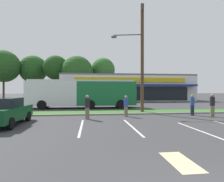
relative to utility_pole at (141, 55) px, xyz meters
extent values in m
cube|color=#386B28|center=(-2.40, 0.15, -5.25)|extent=(56.00, 2.20, 0.12)
cube|color=gray|center=(-2.40, -1.07, -5.25)|extent=(56.00, 0.24, 0.12)
cube|color=silver|center=(-5.07, -5.89, -5.31)|extent=(0.12, 4.80, 0.01)
cube|color=silver|center=(-2.22, -6.17, -5.31)|extent=(0.12, 4.80, 0.01)
cube|color=silver|center=(0.98, -7.66, -5.31)|extent=(0.12, 4.80, 0.01)
cube|color=beige|center=(-1.97, -11.31, -5.31)|extent=(0.70, 1.60, 0.01)
cube|color=silver|center=(2.82, 23.05, -2.90)|extent=(25.43, 13.60, 4.82)
cube|color=black|center=(2.82, 16.21, -3.87)|extent=(21.36, 0.08, 2.51)
cube|color=navy|center=(2.82, 15.55, -2.32)|extent=(23.90, 1.40, 0.35)
cube|color=gold|center=(2.82, 16.17, -1.36)|extent=(20.34, 0.16, 0.87)
cube|color=slate|center=(2.82, 23.05, -0.34)|extent=(25.43, 13.60, 0.30)
cylinder|color=#473323|center=(-24.92, 29.76, -2.85)|extent=(0.44, 0.44, 4.93)
sphere|color=#23511E|center=(-24.92, 29.76, 2.44)|extent=(7.53, 7.53, 7.53)
cylinder|color=#473323|center=(-19.12, 32.91, -2.90)|extent=(0.44, 0.44, 4.82)
sphere|color=#23511E|center=(-19.12, 32.91, 2.14)|extent=(7.02, 7.02, 7.02)
cylinder|color=#473323|center=(-12.95, 30.00, -2.64)|extent=(0.44, 0.44, 5.34)
sphere|color=#1E4719|center=(-12.95, 30.00, 2.27)|extent=(5.99, 5.99, 5.99)
cylinder|color=#473323|center=(-7.68, 28.27, -3.48)|extent=(0.44, 0.44, 3.67)
sphere|color=#23511E|center=(-7.68, 28.27, 1.18)|extent=(7.53, 7.53, 7.53)
cylinder|color=#473323|center=(-1.31, 31.15, -2.81)|extent=(0.44, 0.44, 5.01)
sphere|color=#2D6026|center=(-1.31, 31.15, 2.02)|extent=(6.20, 6.20, 6.20)
cylinder|color=#4C3826|center=(0.14, -0.03, -0.35)|extent=(0.30, 0.30, 9.93)
cube|color=#4C3826|center=(0.14, -0.03, 4.02)|extent=(0.63, 2.38, 0.14)
cylinder|color=#59595B|center=(-1.13, 0.24, 1.84)|extent=(2.56, 0.64, 0.10)
ellipsoid|color=#59595B|center=(-2.40, 0.51, 1.69)|extent=(0.56, 0.32, 0.24)
cube|color=#196638|center=(-2.71, 5.28, -3.61)|extent=(6.73, 2.61, 2.70)
cube|color=silver|center=(-8.81, 5.22, -3.61)|extent=(5.51, 2.60, 2.70)
cube|color=silver|center=(-5.45, 5.25, -2.16)|extent=(11.72, 2.40, 0.20)
cube|color=black|center=(-5.46, 6.56, -3.13)|extent=(11.22, 0.16, 1.19)
cube|color=black|center=(-11.58, 5.20, -3.29)|extent=(0.08, 2.17, 1.51)
cylinder|color=black|center=(-9.71, 4.04, -4.81)|extent=(1.00, 0.31, 1.00)
cylinder|color=black|center=(-9.73, 6.39, -4.81)|extent=(1.00, 0.31, 1.00)
cylinder|color=black|center=(-4.53, 4.09, -4.81)|extent=(1.00, 0.31, 1.00)
cylinder|color=black|center=(-4.55, 6.44, -4.81)|extent=(1.00, 0.31, 1.00)
cylinder|color=black|center=(-1.18, 4.12, -4.81)|extent=(1.00, 0.31, 1.00)
cylinder|color=black|center=(-1.20, 6.47, -4.81)|extent=(1.00, 0.31, 1.00)
cube|color=brown|center=(-10.38, -2.03, -4.86)|extent=(1.60, 0.45, 0.06)
cube|color=brown|center=(-10.38, -2.23, -4.58)|extent=(1.60, 0.06, 0.44)
cube|color=#333338|center=(-9.78, -2.03, -5.09)|extent=(0.08, 0.36, 0.45)
cube|color=#333338|center=(-10.99, -2.03, -5.09)|extent=(0.08, 0.36, 0.45)
cube|color=#0C3F1E|center=(-9.60, -4.82, -4.62)|extent=(1.90, 4.38, 0.75)
cube|color=black|center=(-9.60, -5.04, -3.97)|extent=(1.67, 1.97, 0.54)
cylinder|color=black|center=(-8.70, -3.46, -4.99)|extent=(0.22, 0.64, 0.64)
cylinder|color=black|center=(-8.70, -6.18, -4.99)|extent=(0.22, 0.64, 0.64)
cube|color=slate|center=(-3.02, 10.95, -4.66)|extent=(4.67, 1.82, 0.67)
cube|color=black|center=(-3.25, 10.95, -4.09)|extent=(2.10, 1.60, 0.46)
cylinder|color=black|center=(-1.57, 11.82, -4.99)|extent=(0.64, 0.22, 0.64)
cylinder|color=black|center=(-1.57, 10.08, -4.99)|extent=(0.64, 0.22, 0.64)
cylinder|color=black|center=(-4.47, 11.82, -4.99)|extent=(0.64, 0.22, 0.64)
cylinder|color=black|center=(-4.47, 10.08, -4.99)|extent=(0.64, 0.22, 0.64)
cylinder|color=#726651|center=(4.87, -3.08, -4.88)|extent=(0.31, 0.31, 0.87)
cylinder|color=black|center=(4.87, -3.08, -4.10)|extent=(0.36, 0.36, 0.69)
sphere|color=tan|center=(4.87, -3.08, -3.63)|extent=(0.24, 0.24, 0.24)
cylinder|color=#726651|center=(-1.77, -2.14, -4.91)|extent=(0.28, 0.28, 0.80)
cylinder|color=#264C99|center=(-1.77, -2.14, -4.20)|extent=(0.33, 0.33, 0.63)
sphere|color=tan|center=(-1.77, -2.14, -3.78)|extent=(0.22, 0.22, 0.22)
cylinder|color=#1E2338|center=(3.76, -2.14, -4.90)|extent=(0.29, 0.29, 0.83)
cylinder|color=#264C99|center=(3.76, -2.14, -4.15)|extent=(0.35, 0.35, 0.66)
sphere|color=tan|center=(3.76, -2.14, -3.71)|extent=(0.23, 0.23, 0.23)
cylinder|color=#726651|center=(-4.77, -3.12, -4.89)|extent=(0.30, 0.30, 0.83)
cylinder|color=black|center=(-4.77, -3.12, -4.15)|extent=(0.35, 0.35, 0.66)
sphere|color=tan|center=(-4.77, -3.12, -3.70)|extent=(0.23, 0.23, 0.23)
camera|label=1|loc=(-4.55, -16.35, -3.25)|focal=29.52mm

